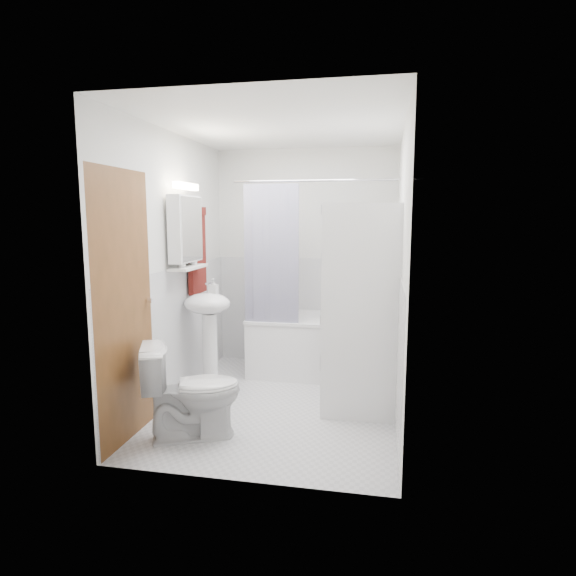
% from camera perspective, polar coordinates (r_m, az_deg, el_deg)
% --- Properties ---
extents(floor, '(2.60, 2.60, 0.00)m').
position_cam_1_polar(floor, '(4.43, -0.77, -13.55)').
color(floor, silver).
rests_on(floor, ground).
extents(room_walls, '(2.60, 2.60, 2.60)m').
position_cam_1_polar(room_walls, '(4.11, -0.81, 6.04)').
color(room_walls, silver).
rests_on(room_walls, ground).
extents(wainscot, '(1.98, 2.58, 2.58)m').
position_cam_1_polar(wainscot, '(4.52, -0.02, -5.10)').
color(wainscot, white).
rests_on(wainscot, ground).
extents(door, '(0.05, 2.00, 2.00)m').
position_cam_1_polar(door, '(3.96, -16.05, -1.45)').
color(door, brown).
rests_on(door, ground).
extents(bathtub, '(1.61, 0.76, 0.61)m').
position_cam_1_polar(bathtub, '(5.14, 4.60, -6.47)').
color(bathtub, white).
rests_on(bathtub, ground).
extents(tub_spout, '(0.04, 0.12, 0.04)m').
position_cam_1_polar(tub_spout, '(5.33, 7.22, 0.54)').
color(tub_spout, silver).
rests_on(tub_spout, room_walls).
extents(curtain_rod, '(1.79, 0.02, 0.02)m').
position_cam_1_polar(curtain_rod, '(4.67, 4.38, 12.60)').
color(curtain_rod, silver).
rests_on(curtain_rod, room_walls).
extents(shower_curtain, '(0.55, 0.02, 1.45)m').
position_cam_1_polar(shower_curtain, '(4.76, -1.96, 3.50)').
color(shower_curtain, '#161344').
rests_on(shower_curtain, curtain_rod).
extents(sink, '(0.44, 0.37, 1.04)m').
position_cam_1_polar(sink, '(4.62, -9.45, -3.61)').
color(sink, white).
rests_on(sink, ground).
extents(medicine_cabinet, '(0.13, 0.50, 0.71)m').
position_cam_1_polar(medicine_cabinet, '(4.48, -12.03, 7.06)').
color(medicine_cabinet, white).
rests_on(medicine_cabinet, room_walls).
extents(shelf, '(0.18, 0.54, 0.02)m').
position_cam_1_polar(shelf, '(4.50, -11.71, 2.40)').
color(shelf, silver).
rests_on(shelf, room_walls).
extents(shower_caddy, '(0.22, 0.06, 0.02)m').
position_cam_1_polar(shower_caddy, '(5.29, 7.79, 2.83)').
color(shower_caddy, silver).
rests_on(shower_caddy, room_walls).
extents(towel, '(0.07, 0.36, 0.86)m').
position_cam_1_polar(towel, '(4.82, -10.72, 4.56)').
color(towel, maroon).
rests_on(towel, room_walls).
extents(washer_dryer, '(0.65, 0.64, 1.76)m').
position_cam_1_polar(washer_dryer, '(4.16, 8.56, -2.41)').
color(washer_dryer, white).
rests_on(washer_dryer, ground).
extents(toilet, '(0.83, 0.66, 0.72)m').
position_cam_1_polar(toilet, '(3.77, -11.31, -11.92)').
color(toilet, white).
rests_on(toilet, ground).
extents(soap_pump, '(0.08, 0.17, 0.08)m').
position_cam_1_polar(soap_pump, '(4.60, -8.83, -0.53)').
color(soap_pump, gray).
rests_on(soap_pump, sink).
extents(shelf_bottle, '(0.07, 0.18, 0.07)m').
position_cam_1_polar(shelf_bottle, '(4.35, -12.49, 2.82)').
color(shelf_bottle, gray).
rests_on(shelf_bottle, shelf).
extents(shelf_cup, '(0.10, 0.09, 0.10)m').
position_cam_1_polar(shelf_cup, '(4.60, -11.16, 3.34)').
color(shelf_cup, gray).
rests_on(shelf_cup, shelf).
extents(shampoo_a, '(0.13, 0.17, 0.13)m').
position_cam_1_polar(shampoo_a, '(5.30, 5.69, 3.70)').
color(shampoo_a, gray).
rests_on(shampoo_a, shower_caddy).
extents(shampoo_b, '(0.08, 0.21, 0.08)m').
position_cam_1_polar(shampoo_b, '(5.29, 6.98, 3.40)').
color(shampoo_b, '#264D9B').
rests_on(shampoo_b, shower_caddy).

